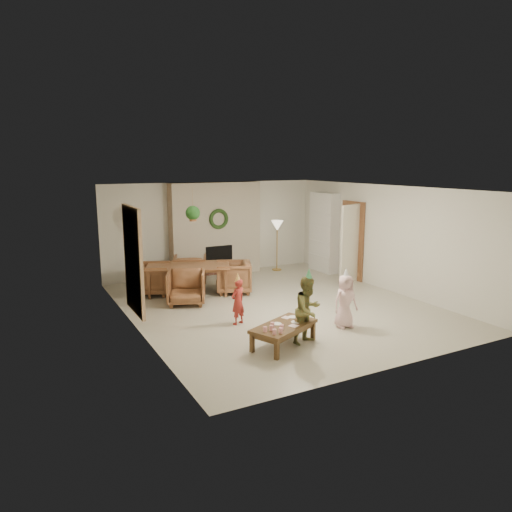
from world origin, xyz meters
TOP-DOWN VIEW (x-y plane):
  - floor at (0.00, 0.00)m, footprint 7.00×7.00m
  - ceiling at (0.00, 0.00)m, footprint 7.00×7.00m
  - wall_back at (0.00, 3.50)m, footprint 7.00×0.00m
  - wall_front at (0.00, -3.50)m, footprint 7.00×0.00m
  - wall_left at (-3.00, 0.00)m, footprint 0.00×7.00m
  - wall_right at (3.00, 0.00)m, footprint 0.00×7.00m
  - fireplace_mass at (0.00, 3.30)m, footprint 2.50×0.40m
  - fireplace_hearth at (0.00, 2.95)m, footprint 1.60×0.30m
  - fireplace_firebox at (0.00, 3.12)m, footprint 0.75×0.12m
  - fireplace_wreath at (0.00, 3.07)m, footprint 0.54×0.10m
  - floor_lamp_base at (1.75, 3.00)m, footprint 0.26×0.26m
  - floor_lamp_post at (1.75, 3.00)m, footprint 0.03×0.03m
  - floor_lamp_shade at (1.75, 3.00)m, footprint 0.34×0.34m
  - bookshelf_carcass at (2.84, 2.30)m, footprint 0.30×1.00m
  - bookshelf_shelf_a at (2.82, 2.30)m, footprint 0.30×0.92m
  - bookshelf_shelf_b at (2.82, 2.30)m, footprint 0.30×0.92m
  - bookshelf_shelf_c at (2.82, 2.30)m, footprint 0.30×0.92m
  - bookshelf_shelf_d at (2.82, 2.30)m, footprint 0.30×0.92m
  - books_row_lower at (2.80, 2.15)m, footprint 0.20×0.40m
  - books_row_mid at (2.80, 2.35)m, footprint 0.20×0.44m
  - books_row_upper at (2.80, 2.20)m, footprint 0.20×0.36m
  - door_frame at (2.96, 1.20)m, footprint 0.05×0.86m
  - door_leaf at (2.58, 0.82)m, footprint 0.77×0.32m
  - curtain_panel at (-2.96, 0.20)m, footprint 0.06×1.20m
  - dining_table at (-1.32, 1.84)m, footprint 2.17×1.72m
  - dining_chair_near at (-1.65, 1.07)m, footprint 1.05×1.06m
  - dining_chair_far at (-1.00, 2.61)m, footprint 1.05×1.06m
  - dining_chair_left at (-2.10, 2.16)m, footprint 1.06×1.05m
  - dining_chair_right at (-0.36, 1.43)m, footprint 1.06×1.05m
  - hanging_plant_cord at (-1.30, 1.50)m, footprint 0.01×0.01m
  - hanging_plant_pot at (-1.30, 1.50)m, footprint 0.16×0.16m
  - hanging_plant_foliage at (-1.30, 1.50)m, footprint 0.32×0.32m
  - coffee_table_top at (-1.03, -1.97)m, footprint 1.34×1.04m
  - coffee_table_apron at (-1.03, -1.97)m, footprint 1.22×0.92m
  - coffee_leg_fl at (-1.42, -2.42)m, footprint 0.09×0.09m
  - coffee_leg_fr at (-0.43, -1.97)m, footprint 0.09×0.09m
  - coffee_leg_bl at (-1.63, -1.98)m, footprint 0.09×0.09m
  - coffee_leg_br at (-0.64, -1.53)m, footprint 0.09×0.09m
  - cup_a at (-1.39, -2.29)m, footprint 0.09×0.09m
  - cup_b at (-1.47, -2.12)m, footprint 0.09×0.09m
  - cup_c at (-1.27, -2.29)m, footprint 0.09×0.09m
  - cup_d at (-1.35, -2.12)m, footprint 0.09×0.09m
  - cup_e at (-1.19, -2.17)m, footprint 0.09×0.09m
  - cup_f at (-1.26, -2.00)m, footprint 0.09×0.09m
  - plate_a at (-1.12, -1.89)m, footprint 0.22×0.22m
  - plate_b at (-0.78, -1.96)m, footprint 0.22×0.22m
  - plate_c at (-0.69, -1.72)m, footprint 0.22×0.22m
  - food_scoop at (-0.78, -1.96)m, footprint 0.09×0.09m
  - napkin_left at (-0.92, -2.11)m, footprint 0.18×0.18m
  - napkin_right at (-0.81, -1.69)m, footprint 0.18×0.18m
  - child_red at (-1.24, -0.64)m, footprint 0.38×0.32m
  - party_hat_red at (-1.24, -0.64)m, footprint 0.12×0.12m
  - child_plaid at (-0.60, -2.05)m, footprint 0.66×0.58m
  - party_hat_plaid at (-0.60, -2.05)m, footprint 0.14×0.14m
  - child_pink at (0.45, -1.72)m, footprint 0.51×0.35m
  - party_hat_pink at (0.45, -1.72)m, footprint 0.16×0.16m

SIDE VIEW (x-z plane):
  - floor at x=0.00m, z-range 0.00..0.00m
  - floor_lamp_base at x=1.75m, z-range 0.00..0.03m
  - fireplace_hearth at x=0.00m, z-range 0.00..0.12m
  - coffee_leg_fl at x=-1.42m, z-range 0.00..0.31m
  - coffee_leg_fr at x=-0.43m, z-range 0.00..0.31m
  - coffee_leg_bl at x=-1.63m, z-range 0.00..0.31m
  - coffee_leg_br at x=-0.64m, z-range 0.00..0.31m
  - coffee_table_apron at x=-1.03m, z-range 0.24..0.31m
  - dining_table at x=-1.32m, z-range 0.00..0.67m
  - coffee_table_top at x=-1.03m, z-range 0.31..0.37m
  - dining_chair_near at x=-1.65m, z-range 0.00..0.74m
  - dining_chair_far at x=-1.00m, z-range 0.00..0.74m
  - dining_chair_left at x=-2.10m, z-range 0.00..0.74m
  - dining_chair_right at x=-0.36m, z-range 0.00..0.74m
  - napkin_left at x=-0.92m, z-range 0.37..0.37m
  - napkin_right at x=-0.81m, z-range 0.37..0.37m
  - plate_a at x=-1.12m, z-range 0.37..0.38m
  - plate_b at x=-0.78m, z-range 0.37..0.38m
  - plate_c at x=-0.69m, z-range 0.37..0.38m
  - food_scoop at x=-0.78m, z-range 0.38..0.44m
  - cup_a at x=-1.39m, z-range 0.37..0.45m
  - cup_b at x=-1.47m, z-range 0.37..0.45m
  - cup_c at x=-1.27m, z-range 0.37..0.45m
  - cup_d at x=-1.35m, z-range 0.37..0.45m
  - cup_e at x=-1.19m, z-range 0.37..0.45m
  - cup_f at x=-1.26m, z-range 0.37..0.45m
  - child_red at x=-1.24m, z-range 0.00..0.88m
  - fireplace_firebox at x=0.00m, z-range 0.07..0.82m
  - bookshelf_shelf_a at x=2.82m, z-range 0.43..0.47m
  - child_pink at x=0.45m, z-range 0.00..1.00m
  - child_plaid at x=-0.60m, z-range 0.00..1.16m
  - books_row_lower at x=2.80m, z-range 0.47..0.71m
  - floor_lamp_post at x=1.75m, z-range 0.02..1.30m
  - bookshelf_shelf_b at x=2.82m, z-range 0.83..0.86m
  - party_hat_red at x=-1.24m, z-range 0.83..1.00m
  - books_row_mid at x=2.80m, z-range 0.87..1.11m
  - door_leaf at x=2.58m, z-range 0.00..2.00m
  - door_frame at x=2.96m, z-range 0.00..2.04m
  - party_hat_pink at x=0.45m, z-range 0.95..1.13m
  - bookshelf_carcass at x=2.84m, z-range 0.00..2.20m
  - party_hat_plaid at x=-0.60m, z-range 1.11..1.30m
  - wall_back at x=0.00m, z-range -2.25..4.75m
  - wall_front at x=0.00m, z-range -2.25..4.75m
  - wall_left at x=-3.00m, z-range -2.25..4.75m
  - wall_right at x=3.00m, z-range -2.25..4.75m
  - fireplace_mass at x=0.00m, z-range 0.00..2.50m
  - bookshelf_shelf_c at x=2.82m, z-range 1.24..1.26m
  - curtain_panel at x=-2.96m, z-range 0.25..2.25m
  - floor_lamp_shade at x=1.75m, z-range 1.13..1.42m
  - books_row_upper at x=2.80m, z-range 1.27..1.49m
  - fireplace_wreath at x=0.00m, z-range 1.28..1.82m
  - bookshelf_shelf_d at x=2.82m, z-range 1.64..1.66m
  - hanging_plant_pot at x=-1.30m, z-range 1.74..1.86m
  - hanging_plant_foliage at x=-1.30m, z-range 1.76..2.08m
  - hanging_plant_cord at x=-1.30m, z-range 1.80..2.50m
  - ceiling at x=0.00m, z-range 2.50..2.50m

